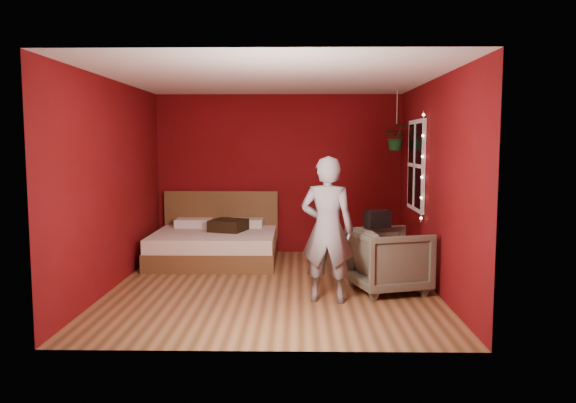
# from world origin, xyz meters

# --- Properties ---
(floor) EXTENTS (4.50, 4.50, 0.00)m
(floor) POSITION_xyz_m (0.00, 0.00, 0.00)
(floor) COLOR #9B683E
(floor) RESTS_ON ground
(room_walls) EXTENTS (4.04, 4.54, 2.62)m
(room_walls) POSITION_xyz_m (0.00, 0.00, 1.68)
(room_walls) COLOR maroon
(room_walls) RESTS_ON ground
(window) EXTENTS (0.05, 0.97, 1.27)m
(window) POSITION_xyz_m (1.97, 0.90, 1.50)
(window) COLOR white
(window) RESTS_ON room_walls
(fairy_lights) EXTENTS (0.04, 0.04, 1.45)m
(fairy_lights) POSITION_xyz_m (1.94, 0.38, 1.50)
(fairy_lights) COLOR silver
(fairy_lights) RESTS_ON room_walls
(bed) EXTENTS (1.86, 1.58, 1.02)m
(bed) POSITION_xyz_m (-0.95, 1.50, 0.27)
(bed) COLOR brown
(bed) RESTS_ON ground
(person) EXTENTS (0.67, 0.51, 1.67)m
(person) POSITION_xyz_m (0.65, -0.68, 0.83)
(person) COLOR slate
(person) RESTS_ON ground
(armchair) EXTENTS (1.05, 1.04, 0.78)m
(armchair) POSITION_xyz_m (1.43, -0.24, 0.39)
(armchair) COLOR #62624D
(armchair) RESTS_ON ground
(handbag) EXTENTS (0.34, 0.26, 0.22)m
(handbag) POSITION_xyz_m (1.29, -0.16, 0.88)
(handbag) COLOR black
(handbag) RESTS_ON armchair
(throw_pillow) EXTENTS (0.62, 0.62, 0.17)m
(throw_pillow) POSITION_xyz_m (-0.75, 1.52, 0.55)
(throw_pillow) COLOR black
(throw_pillow) RESTS_ON bed
(hanging_plant) EXTENTS (0.39, 0.35, 0.90)m
(hanging_plant) POSITION_xyz_m (1.81, 1.58, 1.90)
(hanging_plant) COLOR silver
(hanging_plant) RESTS_ON room_walls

